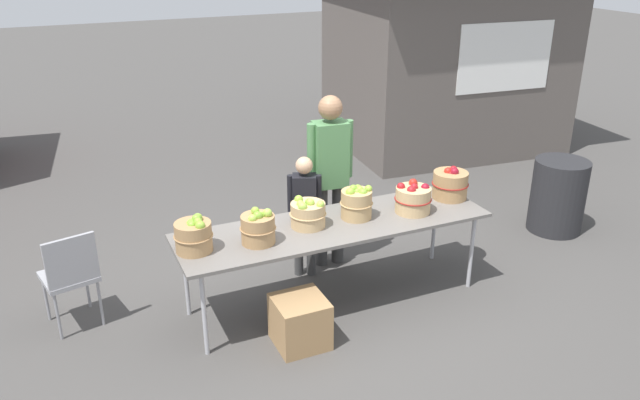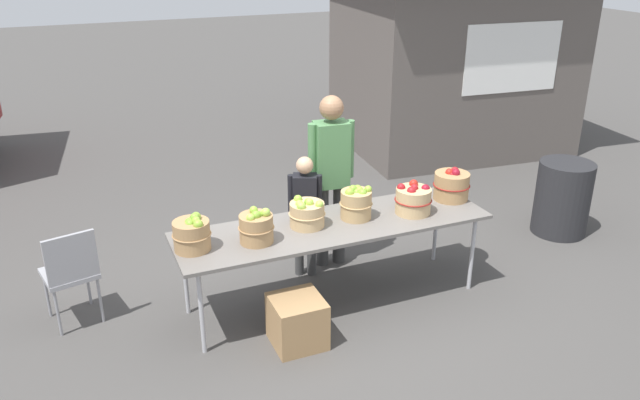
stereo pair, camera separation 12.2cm
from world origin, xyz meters
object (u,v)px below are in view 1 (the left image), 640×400
market_table (334,227)px  apple_basket_green_1 (258,228)px  apple_basket_green_0 (194,235)px  trash_barrel (558,196)px  produce_crate (300,322)px  apple_basket_red_0 (413,199)px  folding_chair (70,273)px  apple_basket_green_2 (308,214)px  vendor_adult (330,168)px  apple_basket_red_1 (450,184)px  child_customer (305,207)px  apple_basket_green_3 (357,203)px

market_table → apple_basket_green_1: 0.72m
apple_basket_green_1 → apple_basket_green_0: bearing=172.1°
trash_barrel → produce_crate: 3.44m
apple_basket_red_0 → folding_chair: size_ratio=0.38×
apple_basket_red_0 → folding_chair: (-2.84, 0.56, -0.37)m
apple_basket_green_2 → vendor_adult: vendor_adult is taller
apple_basket_red_0 → apple_basket_red_1: bearing=15.7°
market_table → apple_basket_green_2: (-0.22, 0.05, 0.15)m
apple_basket_green_0 → child_customer: bearing=25.0°
vendor_adult → child_customer: 0.44m
market_table → apple_basket_red_0: size_ratio=8.23×
apple_basket_green_2 → market_table: bearing=-12.0°
market_table → trash_barrel: bearing=6.5°
apple_basket_green_0 → apple_basket_red_0: bearing=-1.7°
apple_basket_red_1 → child_customer: bearing=160.3°
apple_basket_red_1 → produce_crate: bearing=-162.5°
apple_basket_green_1 → vendor_adult: vendor_adult is taller
apple_basket_green_1 → produce_crate: apple_basket_green_1 is taller
apple_basket_red_0 → apple_basket_red_1: 0.50m
apple_basket_green_3 → apple_basket_red_0: apple_basket_green_3 is taller
child_customer → produce_crate: bearing=88.7°
market_table → folding_chair: bearing=166.7°
apple_basket_green_0 → market_table: bearing=0.1°
apple_basket_green_0 → folding_chair: size_ratio=0.35×
apple_basket_red_0 → produce_crate: apple_basket_red_0 is taller
apple_basket_green_0 → produce_crate: 1.07m
apple_basket_red_1 → folding_chair: size_ratio=0.39×
apple_basket_green_2 → trash_barrel: 3.09m
apple_basket_green_0 → apple_basket_green_1: (0.50, -0.07, -0.00)m
apple_basket_red_1 → apple_basket_green_0: bearing=-178.1°
apple_basket_green_3 → vendor_adult: vendor_adult is taller
apple_basket_green_3 → trash_barrel: bearing=6.2°
trash_barrel → apple_basket_red_1: bearing=-171.4°
vendor_adult → folding_chair: (-2.36, -0.15, -0.48)m
apple_basket_green_2 → apple_basket_red_1: apple_basket_red_1 is taller
apple_basket_green_1 → apple_basket_green_3: (0.92, 0.11, 0.01)m
apple_basket_red_1 → vendor_adult: 1.12m
apple_basket_red_1 → child_customer: (-1.26, 0.45, -0.19)m
apple_basket_green_3 → vendor_adult: (0.03, 0.61, 0.10)m
market_table → apple_basket_red_1: bearing=3.6°
apple_basket_green_2 → trash_barrel: bearing=5.1°
apple_basket_green_3 → market_table: bearing=-170.7°
market_table → apple_basket_red_0: apple_basket_red_0 is taller
market_table → folding_chair: 2.17m
folding_chair → apple_basket_red_1: bearing=160.2°
apple_basket_red_1 → market_table: bearing=-176.4°
apple_basket_green_3 → apple_basket_red_1: size_ratio=0.87×
apple_basket_green_0 → folding_chair: apple_basket_green_0 is taller
apple_basket_green_1 → apple_basket_green_2: apple_basket_green_1 is taller
apple_basket_red_1 → vendor_adult: bearing=149.1°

